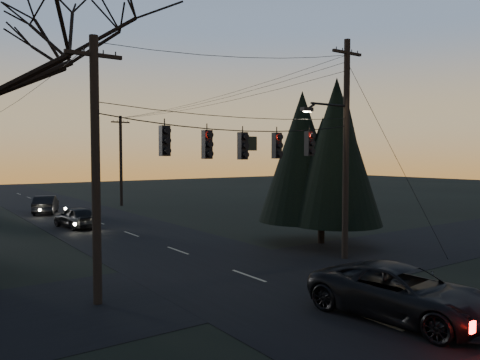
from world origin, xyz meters
TOP-DOWN VIEW (x-y plane):
  - main_road at (0.00, 20.00)m, footprint 8.00×120.00m
  - cross_road at (0.00, 10.00)m, footprint 60.00×7.00m
  - utility_pole_right at (5.50, 10.00)m, footprint 5.00×0.30m
  - utility_pole_left at (-6.00, 10.00)m, footprint 1.80×0.30m
  - utility_pole_far_r at (5.50, 38.00)m, footprint 1.80×0.30m
  - span_signal_assembly at (-0.24, 10.00)m, footprint 11.50×0.44m
  - evergreen_right at (7.30, 13.32)m, footprint 4.92×4.92m
  - suv_near at (0.80, 3.54)m, footprint 3.23×5.77m
  - sedan_oncoming_a at (-1.99, 26.45)m, footprint 2.24×4.31m
  - sedan_oncoming_b at (-1.85, 35.56)m, footprint 2.99×4.71m

SIDE VIEW (x-z plane):
  - utility_pole_right at x=5.50m, z-range -5.00..5.00m
  - utility_pole_left at x=-6.00m, z-range -4.25..4.25m
  - utility_pole_far_r at x=5.50m, z-range -4.25..4.25m
  - cross_road at x=0.00m, z-range 0.00..0.02m
  - main_road at x=0.00m, z-range 0.00..0.02m
  - sedan_oncoming_a at x=-1.99m, z-range 0.00..1.40m
  - sedan_oncoming_b at x=-1.85m, z-range 0.00..1.47m
  - suv_near at x=0.80m, z-range 0.00..1.53m
  - evergreen_right at x=7.30m, z-range 0.60..9.28m
  - span_signal_assembly at x=-0.24m, z-range 4.39..6.02m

